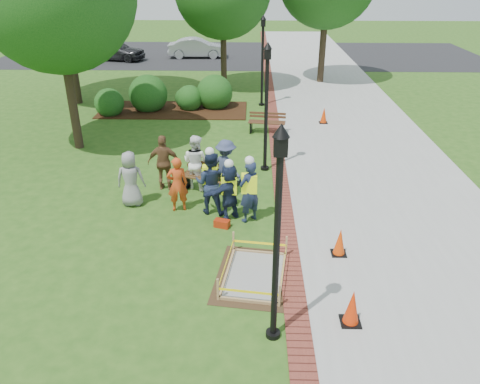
{
  "coord_description": "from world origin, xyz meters",
  "views": [
    {
      "loc": [
        0.8,
        -9.85,
        6.48
      ],
      "look_at": [
        0.5,
        1.2,
        1.0
      ],
      "focal_mm": 35.0,
      "sensor_mm": 36.0,
      "label": 1
    }
  ],
  "objects_px": {
    "cone_front": "(352,308)",
    "hivis_worker_c": "(210,181)",
    "hivis_worker_a": "(229,190)",
    "lamp_near": "(277,224)",
    "wet_concrete_pad": "(254,268)",
    "hivis_worker_b": "(249,190)",
    "bench_near": "(208,184)"
  },
  "relations": [
    {
      "from": "cone_front",
      "to": "hivis_worker_a",
      "type": "height_order",
      "value": "hivis_worker_a"
    },
    {
      "from": "bench_near",
      "to": "hivis_worker_a",
      "type": "height_order",
      "value": "hivis_worker_a"
    },
    {
      "from": "cone_front",
      "to": "hivis_worker_c",
      "type": "relative_size",
      "value": 0.4
    },
    {
      "from": "lamp_near",
      "to": "bench_near",
      "type": "bearing_deg",
      "value": 106.29
    },
    {
      "from": "hivis_worker_a",
      "to": "lamp_near",
      "type": "bearing_deg",
      "value": -76.95
    },
    {
      "from": "hivis_worker_a",
      "to": "hivis_worker_b",
      "type": "xyz_separation_m",
      "value": [
        0.55,
        -0.1,
        0.06
      ]
    },
    {
      "from": "bench_near",
      "to": "hivis_worker_c",
      "type": "xyz_separation_m",
      "value": [
        0.21,
        -1.26,
        0.69
      ]
    },
    {
      "from": "bench_near",
      "to": "hivis_worker_a",
      "type": "xyz_separation_m",
      "value": [
        0.75,
        -1.62,
        0.6
      ]
    },
    {
      "from": "cone_front",
      "to": "hivis_worker_b",
      "type": "distance_m",
      "value": 4.59
    },
    {
      "from": "wet_concrete_pad",
      "to": "hivis_worker_a",
      "type": "xyz_separation_m",
      "value": [
        -0.7,
        2.68,
        0.66
      ]
    },
    {
      "from": "lamp_near",
      "to": "hivis_worker_b",
      "type": "xyz_separation_m",
      "value": [
        -0.51,
        4.46,
        -1.53
      ]
    },
    {
      "from": "hivis_worker_a",
      "to": "hivis_worker_b",
      "type": "distance_m",
      "value": 0.56
    },
    {
      "from": "wet_concrete_pad",
      "to": "cone_front",
      "type": "height_order",
      "value": "cone_front"
    },
    {
      "from": "cone_front",
      "to": "lamp_near",
      "type": "height_order",
      "value": "lamp_near"
    },
    {
      "from": "cone_front",
      "to": "hivis_worker_c",
      "type": "height_order",
      "value": "hivis_worker_c"
    },
    {
      "from": "wet_concrete_pad",
      "to": "hivis_worker_b",
      "type": "relative_size",
      "value": 1.31
    },
    {
      "from": "wet_concrete_pad",
      "to": "hivis_worker_b",
      "type": "bearing_deg",
      "value": 93.35
    },
    {
      "from": "lamp_near",
      "to": "hivis_worker_b",
      "type": "relative_size",
      "value": 2.22
    },
    {
      "from": "lamp_near",
      "to": "hivis_worker_a",
      "type": "height_order",
      "value": "lamp_near"
    },
    {
      "from": "cone_front",
      "to": "lamp_near",
      "type": "xyz_separation_m",
      "value": [
        -1.55,
        -0.4,
        2.1
      ]
    },
    {
      "from": "bench_near",
      "to": "lamp_near",
      "type": "relative_size",
      "value": 0.41
    },
    {
      "from": "hivis_worker_a",
      "to": "hivis_worker_c",
      "type": "distance_m",
      "value": 0.65
    },
    {
      "from": "cone_front",
      "to": "lamp_near",
      "type": "distance_m",
      "value": 2.64
    },
    {
      "from": "lamp_near",
      "to": "hivis_worker_c",
      "type": "bearing_deg",
      "value": 107.96
    },
    {
      "from": "wet_concrete_pad",
      "to": "cone_front",
      "type": "relative_size",
      "value": 3.15
    },
    {
      "from": "hivis_worker_a",
      "to": "hivis_worker_b",
      "type": "relative_size",
      "value": 0.93
    },
    {
      "from": "lamp_near",
      "to": "hivis_worker_a",
      "type": "relative_size",
      "value": 2.39
    },
    {
      "from": "hivis_worker_a",
      "to": "hivis_worker_c",
      "type": "xyz_separation_m",
      "value": [
        -0.54,
        0.36,
        0.09
      ]
    },
    {
      "from": "lamp_near",
      "to": "cone_front",
      "type": "bearing_deg",
      "value": 14.31
    },
    {
      "from": "hivis_worker_c",
      "to": "lamp_near",
      "type": "bearing_deg",
      "value": -72.04
    },
    {
      "from": "lamp_near",
      "to": "hivis_worker_b",
      "type": "height_order",
      "value": "lamp_near"
    },
    {
      "from": "bench_near",
      "to": "cone_front",
      "type": "distance_m",
      "value": 6.68
    }
  ]
}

